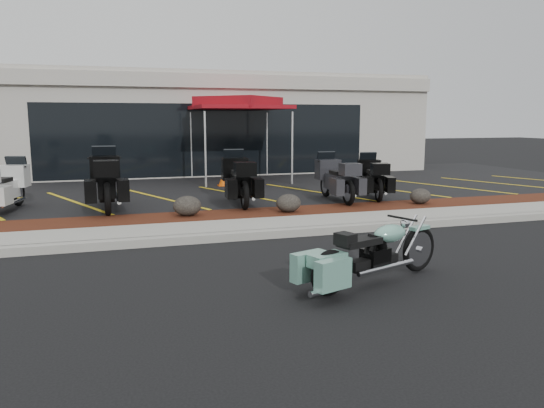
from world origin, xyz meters
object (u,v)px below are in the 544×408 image
object	(u,v)px
popup_canopy	(239,105)
hero_cruiser	(419,243)
traffic_cone	(223,180)
touring_white	(17,181)

from	to	relation	value
popup_canopy	hero_cruiser	bearing A→B (deg)	-67.69
popup_canopy	traffic_cone	bearing A→B (deg)	-101.43
hero_cruiser	popup_canopy	distance (m)	11.29
touring_white	popup_canopy	xyz separation A→B (m)	(6.46, 3.65, 1.97)
touring_white	popup_canopy	world-z (taller)	popup_canopy
touring_white	hero_cruiser	bearing A→B (deg)	-125.76
hero_cruiser	touring_white	xyz separation A→B (m)	(-6.48, 7.41, 0.31)
hero_cruiser	traffic_cone	world-z (taller)	hero_cruiser
hero_cruiser	traffic_cone	distance (m)	9.84
hero_cruiser	touring_white	world-z (taller)	touring_white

